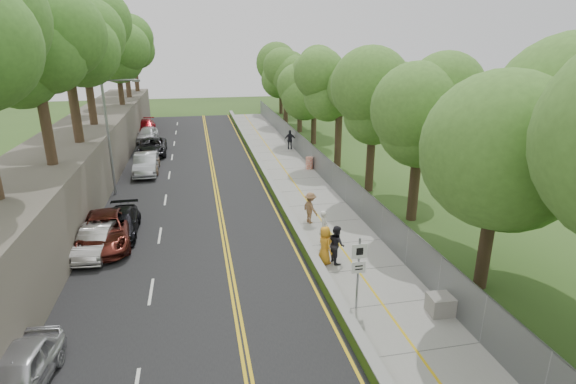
{
  "coord_description": "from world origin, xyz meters",
  "views": [
    {
      "loc": [
        -4.83,
        -17.83,
        10.33
      ],
      "look_at": [
        0.5,
        8.0,
        1.4
      ],
      "focal_mm": 28.0,
      "sensor_mm": 36.0,
      "label": 1
    }
  ],
  "objects_px": {
    "car_0": "(19,373)",
    "painter_0": "(325,245)",
    "construction_barrel": "(309,163)",
    "car_1": "(96,240)",
    "signpost": "(359,266)",
    "car_2": "(105,230)",
    "streetlight": "(111,129)",
    "concrete_block": "(443,304)",
    "person_far": "(290,140)"
  },
  "relations": [
    {
      "from": "car_0",
      "to": "painter_0",
      "type": "relative_size",
      "value": 2.15
    },
    {
      "from": "construction_barrel",
      "to": "car_1",
      "type": "bearing_deg",
      "value": -137.85
    },
    {
      "from": "signpost",
      "to": "car_2",
      "type": "xyz_separation_m",
      "value": [
        -10.95,
        8.43,
        -1.13
      ]
    },
    {
      "from": "streetlight",
      "to": "painter_0",
      "type": "bearing_deg",
      "value": -48.94
    },
    {
      "from": "concrete_block",
      "to": "person_far",
      "type": "distance_m",
      "value": 28.92
    },
    {
      "from": "streetlight",
      "to": "person_far",
      "type": "height_order",
      "value": "streetlight"
    },
    {
      "from": "car_1",
      "to": "car_2",
      "type": "distance_m",
      "value": 1.04
    },
    {
      "from": "painter_0",
      "to": "person_far",
      "type": "distance_m",
      "value": 24.15
    },
    {
      "from": "car_0",
      "to": "person_far",
      "type": "height_order",
      "value": "person_far"
    },
    {
      "from": "car_0",
      "to": "streetlight",
      "type": "bearing_deg",
      "value": 95.07
    },
    {
      "from": "construction_barrel",
      "to": "concrete_block",
      "type": "height_order",
      "value": "construction_barrel"
    },
    {
      "from": "car_0",
      "to": "painter_0",
      "type": "distance_m",
      "value": 13.07
    },
    {
      "from": "concrete_block",
      "to": "car_0",
      "type": "height_order",
      "value": "car_0"
    },
    {
      "from": "car_2",
      "to": "painter_0",
      "type": "bearing_deg",
      "value": -27.04
    },
    {
      "from": "signpost",
      "to": "construction_barrel",
      "type": "relative_size",
      "value": 3.07
    },
    {
      "from": "painter_0",
      "to": "person_far",
      "type": "xyz_separation_m",
      "value": [
        3.34,
        23.91,
        0.0
      ]
    },
    {
      "from": "painter_0",
      "to": "person_far",
      "type": "height_order",
      "value": "person_far"
    },
    {
      "from": "concrete_block",
      "to": "car_2",
      "type": "bearing_deg",
      "value": 146.41
    },
    {
      "from": "car_1",
      "to": "signpost",
      "type": "bearing_deg",
      "value": -28.76
    },
    {
      "from": "signpost",
      "to": "car_2",
      "type": "bearing_deg",
      "value": 142.4
    },
    {
      "from": "signpost",
      "to": "car_1",
      "type": "bearing_deg",
      "value": 146.47
    },
    {
      "from": "concrete_block",
      "to": "painter_0",
      "type": "xyz_separation_m",
      "value": [
        -3.42,
        5.0,
        0.57
      ]
    },
    {
      "from": "car_0",
      "to": "car_2",
      "type": "xyz_separation_m",
      "value": [
        0.7,
        10.69,
        0.09
      ]
    },
    {
      "from": "signpost",
      "to": "car_1",
      "type": "distance_m",
      "value": 13.53
    },
    {
      "from": "construction_barrel",
      "to": "person_far",
      "type": "distance_m",
      "value": 7.4
    },
    {
      "from": "streetlight",
      "to": "car_1",
      "type": "distance_m",
      "value": 10.35
    },
    {
      "from": "signpost",
      "to": "painter_0",
      "type": "relative_size",
      "value": 1.63
    },
    {
      "from": "streetlight",
      "to": "person_far",
      "type": "xyz_separation_m",
      "value": [
        14.66,
        10.91,
        -3.64
      ]
    },
    {
      "from": "construction_barrel",
      "to": "painter_0",
      "type": "height_order",
      "value": "painter_0"
    },
    {
      "from": "signpost",
      "to": "construction_barrel",
      "type": "bearing_deg",
      "value": 81.01
    },
    {
      "from": "car_2",
      "to": "painter_0",
      "type": "relative_size",
      "value": 2.98
    },
    {
      "from": "construction_barrel",
      "to": "person_far",
      "type": "relative_size",
      "value": 0.53
    },
    {
      "from": "streetlight",
      "to": "person_far",
      "type": "distance_m",
      "value": 18.64
    },
    {
      "from": "car_1",
      "to": "concrete_block",
      "type": "bearing_deg",
      "value": -25.46
    },
    {
      "from": "car_0",
      "to": "concrete_block",
      "type": "bearing_deg",
      "value": 10.36
    },
    {
      "from": "car_0",
      "to": "person_far",
      "type": "relative_size",
      "value": 2.14
    },
    {
      "from": "signpost",
      "to": "painter_0",
      "type": "height_order",
      "value": "signpost"
    },
    {
      "from": "car_2",
      "to": "person_far",
      "type": "distance_m",
      "value": 24.06
    },
    {
      "from": "construction_barrel",
      "to": "concrete_block",
      "type": "xyz_separation_m",
      "value": [
        -0.02,
        -21.53,
        -0.13
      ]
    },
    {
      "from": "streetlight",
      "to": "signpost",
      "type": "bearing_deg",
      "value": -55.92
    },
    {
      "from": "painter_0",
      "to": "car_2",
      "type": "bearing_deg",
      "value": 52.93
    },
    {
      "from": "streetlight",
      "to": "car_0",
      "type": "height_order",
      "value": "streetlight"
    },
    {
      "from": "streetlight",
      "to": "construction_barrel",
      "type": "relative_size",
      "value": 7.92
    },
    {
      "from": "car_0",
      "to": "car_2",
      "type": "relative_size",
      "value": 0.72
    },
    {
      "from": "concrete_block",
      "to": "car_0",
      "type": "xyz_separation_m",
      "value": [
        -14.88,
        -1.27,
        0.31
      ]
    },
    {
      "from": "signpost",
      "to": "construction_barrel",
      "type": "xyz_separation_m",
      "value": [
        3.25,
        20.55,
        -1.41
      ]
    },
    {
      "from": "car_1",
      "to": "person_far",
      "type": "bearing_deg",
      "value": 59.71
    },
    {
      "from": "car_2",
      "to": "construction_barrel",
      "type": "bearing_deg",
      "value": 35.73
    },
    {
      "from": "streetlight",
      "to": "car_0",
      "type": "xyz_separation_m",
      "value": [
        -0.14,
        -19.27,
        -3.9
      ]
    },
    {
      "from": "construction_barrel",
      "to": "car_2",
      "type": "bearing_deg",
      "value": -139.54
    }
  ]
}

